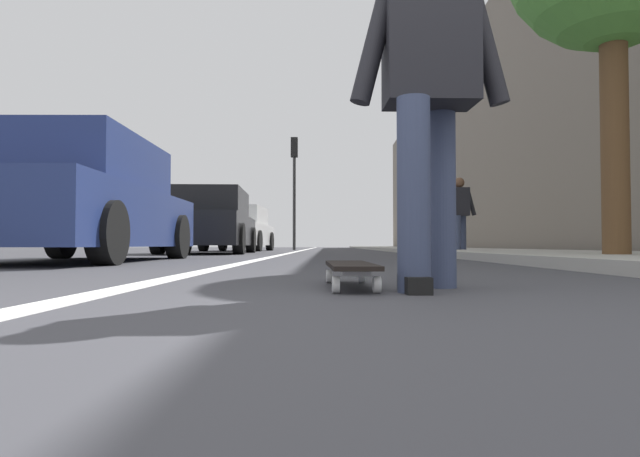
# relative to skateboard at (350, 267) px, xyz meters

# --- Properties ---
(ground_plane) EXTENTS (80.00, 80.00, 0.00)m
(ground_plane) POSITION_rel_skateboard_xyz_m (8.64, -0.19, -0.09)
(ground_plane) COLOR #38383D
(lane_stripe_white) EXTENTS (52.00, 0.16, 0.01)m
(lane_stripe_white) POSITION_rel_skateboard_xyz_m (18.64, 1.03, -0.09)
(lane_stripe_white) COLOR silver
(lane_stripe_white) RESTS_ON ground
(sidewalk_curb) EXTENTS (52.00, 3.20, 0.10)m
(sidewalk_curb) POSITION_rel_skateboard_xyz_m (16.64, -3.37, -0.04)
(sidewalk_curb) COLOR #9E9B93
(sidewalk_curb) RESTS_ON ground
(building_facade) EXTENTS (40.00, 1.20, 8.22)m
(building_facade) POSITION_rel_skateboard_xyz_m (20.64, -5.79, 4.02)
(building_facade) COLOR #6F665B
(building_facade) RESTS_ON ground
(skateboard) EXTENTS (0.85, 0.23, 0.11)m
(skateboard) POSITION_rel_skateboard_xyz_m (0.00, 0.00, 0.00)
(skateboard) COLOR white
(skateboard) RESTS_ON ground
(skater_person) EXTENTS (0.47, 0.72, 1.64)m
(skater_person) POSITION_rel_skateboard_xyz_m (-0.15, -0.35, 0.84)
(skater_person) COLOR #384260
(skater_person) RESTS_ON ground
(parked_car_near) EXTENTS (4.30, 1.99, 1.48)m
(parked_car_near) POSITION_rel_skateboard_xyz_m (3.98, 3.13, 0.62)
(parked_car_near) COLOR navy
(parked_car_near) RESTS_ON ground
(parked_car_mid) EXTENTS (4.52, 2.09, 1.49)m
(parked_car_mid) POSITION_rel_skateboard_xyz_m (10.20, 2.89, 0.63)
(parked_car_mid) COLOR black
(parked_car_mid) RESTS_ON ground
(parked_car_far) EXTENTS (4.25, 2.09, 1.49)m
(parked_car_far) POSITION_rel_skateboard_xyz_m (15.79, 3.11, 0.63)
(parked_car_far) COLOR silver
(parked_car_far) RESTS_ON ground
(traffic_light) EXTENTS (0.33, 0.28, 4.58)m
(traffic_light) POSITION_rel_skateboard_xyz_m (19.32, 1.43, 3.05)
(traffic_light) COLOR #2D2D2D
(traffic_light) RESTS_ON ground
(pedestrian_distant) EXTENTS (0.47, 0.73, 1.67)m
(pedestrian_distant) POSITION_rel_skateboard_xyz_m (9.21, -2.78, 0.86)
(pedestrian_distant) COLOR #384260
(pedestrian_distant) RESTS_ON ground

